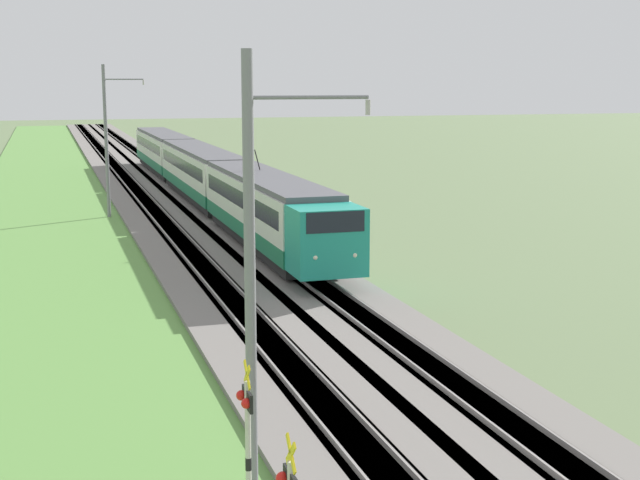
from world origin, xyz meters
TOP-DOWN VIEW (x-y plane):
  - ballast_main at (50.00, 0.00)m, footprint 240.00×4.40m
  - ballast_adjacent at (50.00, -3.91)m, footprint 240.00×4.40m
  - track_main at (50.00, 0.00)m, footprint 240.00×1.57m
  - track_adjacent at (50.00, -3.91)m, footprint 240.00×1.57m
  - grass_verge at (50.00, 6.25)m, footprint 240.00×10.35m
  - passenger_train at (51.22, -3.91)m, footprint 60.77×2.93m
  - crossing_signal_aux at (4.37, 3.15)m, footprint 0.70×0.23m
  - catenary_mast_near at (5.27, 2.80)m, footprint 0.22×2.56m
  - catenary_mast_mid at (45.69, 2.80)m, footprint 0.22×2.56m

SIDE VIEW (x-z plane):
  - grass_verge at x=50.00m, z-range 0.00..0.12m
  - ballast_main at x=50.00m, z-range 0.00..0.30m
  - ballast_adjacent at x=50.00m, z-range 0.00..0.30m
  - track_main at x=50.00m, z-range -0.07..0.38m
  - track_adjacent at x=50.00m, z-range -0.07..0.38m
  - crossing_signal_aux at x=4.37m, z-range 0.37..3.73m
  - passenger_train at x=51.22m, z-range -0.16..4.85m
  - catenary_mast_near at x=5.27m, z-range 0.14..9.25m
  - catenary_mast_mid at x=45.69m, z-range 0.15..9.70m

